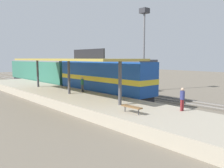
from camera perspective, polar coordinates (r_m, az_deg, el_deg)
ground_plane at (r=29.28m, az=0.50°, el=-2.83°), size 120.00×120.00×0.00m
track_near at (r=27.98m, az=-2.54°, el=-3.20°), size 3.20×110.00×0.16m
track_far at (r=31.06m, az=4.06°, el=-2.24°), size 3.20×110.00×0.16m
platform at (r=25.30m, az=-10.65°, el=-3.39°), size 6.00×44.00×0.90m
station_canopy at (r=24.86m, az=-10.74°, el=5.90°), size 5.20×18.00×4.70m
platform_bench at (r=16.04m, az=4.94°, el=-5.78°), size 0.44×1.70×0.50m
locomotive at (r=27.52m, az=-2.29°, el=1.63°), size 2.93×14.43×4.44m
passenger_carriage_single at (r=42.95m, az=-17.75°, el=2.95°), size 2.90×20.00×4.24m
freight_car at (r=34.72m, az=-2.21°, el=1.92°), size 2.80×12.00×3.54m
light_mast at (r=33.30m, az=8.06°, el=12.74°), size 1.10×1.10×11.70m
person_waiting at (r=17.38m, az=17.23°, el=-3.37°), size 0.34×0.34×1.71m
person_walking at (r=26.31m, az=-7.48°, el=0.14°), size 0.34×0.34×1.71m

